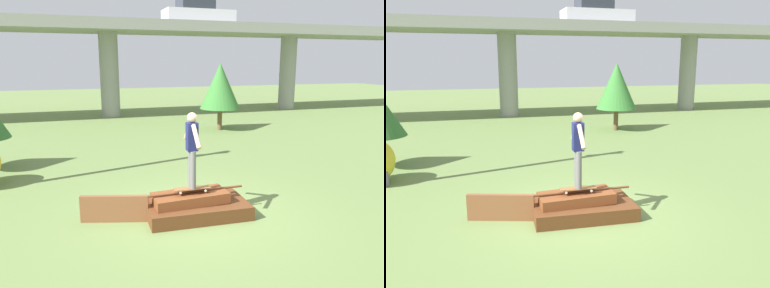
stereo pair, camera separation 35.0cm
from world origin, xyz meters
TOP-DOWN VIEW (x-y plane):
  - ground_plane at (0.00, 0.00)m, footprint 80.00×80.00m
  - scrap_pile at (-0.03, 0.00)m, footprint 2.22×1.36m
  - scrap_plank_loose at (-1.72, 0.22)m, footprint 1.37×0.50m
  - skateboard at (-0.13, -0.07)m, footprint 0.78×0.24m
  - skater at (-0.13, -0.07)m, footprint 0.23×1.10m
  - highway_overpass at (0.00, 15.63)m, footprint 44.00×4.28m
  - car_on_overpass_left at (5.53, 15.71)m, footprint 4.32×1.81m
  - tree_behind_right at (4.47, 9.41)m, footprint 1.92×1.92m

SIDE VIEW (x-z plane):
  - ground_plane at x=0.00m, z-range 0.00..0.00m
  - scrap_pile at x=-0.03m, z-range -0.07..0.50m
  - scrap_plank_loose at x=-1.72m, z-range 0.00..0.57m
  - skateboard at x=-0.13m, z-range 0.60..0.69m
  - skater at x=-0.13m, z-range 0.78..2.37m
  - tree_behind_right at x=4.47m, z-range 0.51..3.71m
  - highway_overpass at x=0.00m, z-range 2.09..7.61m
  - car_on_overpass_left at x=5.53m, z-range 5.39..6.89m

